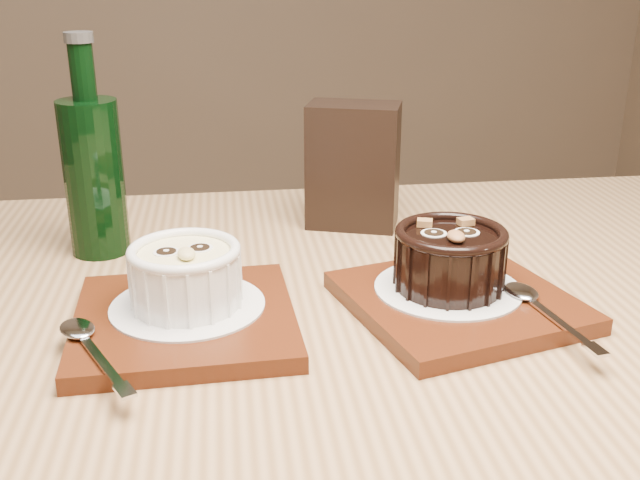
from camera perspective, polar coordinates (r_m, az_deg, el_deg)
The scene contains 11 objects.
table at distance 0.67m, azimuth 0.01°, elevation -13.72°, with size 1.27×0.90×0.75m.
tray_left at distance 0.64m, azimuth -10.23°, elevation -6.06°, with size 0.18×0.18×0.01m, color #52210D.
doily_left at distance 0.64m, azimuth -10.04°, elevation -4.92°, with size 0.13×0.13×0.00m, color white.
ramekin_white at distance 0.63m, azimuth -10.21°, elevation -2.49°, with size 0.09×0.09×0.06m.
spoon_left at distance 0.59m, azimuth -17.03°, elevation -7.77°, with size 0.03×0.13×0.01m, color silver, non-canonical shape.
tray_right at distance 0.67m, azimuth 10.47°, elevation -4.65°, with size 0.18×0.18×0.01m, color #52210D.
doily_right at distance 0.67m, azimuth 9.71°, elevation -3.64°, with size 0.13×0.13×0.00m, color white.
ramekin_dark at distance 0.66m, azimuth 9.88°, elevation -1.18°, with size 0.10×0.10×0.06m.
spoon_right at distance 0.65m, azimuth 16.68°, elevation -5.00°, with size 0.03×0.13×0.01m, color silver, non-canonical shape.
condiment_stand at distance 0.85m, azimuth 2.54°, elevation 5.67°, with size 0.10×0.06×0.14m, color black.
green_bottle at distance 0.79m, azimuth -16.88°, elevation 5.03°, with size 0.06×0.06×0.22m.
Camera 1 is at (0.02, -0.32, 1.04)m, focal length 42.00 mm.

